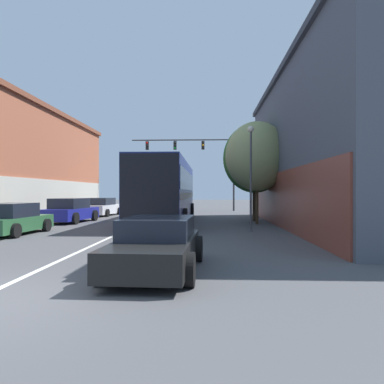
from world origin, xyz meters
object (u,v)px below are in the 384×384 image
object	(u,v)px
street_tree_far	(255,158)
parked_car_left_mid	(12,220)
parked_car_left_near	(101,207)
traffic_signal_gantry	(200,155)
street_tree_near	(257,156)
hatchback_foreground	(157,245)
street_lamp	(251,175)
parked_car_left_far	(71,211)
bus	(167,189)

from	to	relation	value
street_tree_far	parked_car_left_mid	bearing A→B (deg)	-145.40
parked_car_left_near	traffic_signal_gantry	world-z (taller)	traffic_signal_gantry
parked_car_left_near	street_tree_near	world-z (taller)	street_tree_near
hatchback_foreground	parked_car_left_near	xyz separation A→B (m)	(-6.93, 19.42, 0.05)
hatchback_foreground	street_lamp	distance (m)	9.17
parked_car_left_far	street_tree_far	bearing A→B (deg)	-77.25
bus	traffic_signal_gantry	size ratio (longest dim) A/B	1.33
bus	parked_car_left_far	distance (m)	5.76
bus	street_tree_far	bearing A→B (deg)	-79.45
street_tree_near	traffic_signal_gantry	bearing A→B (deg)	103.66
street_tree_far	parked_car_left_far	bearing A→B (deg)	-172.86
parked_car_left_near	street_lamp	distance (m)	14.97
street_lamp	parked_car_left_near	bearing A→B (deg)	132.19
street_lamp	street_tree_near	bearing A→B (deg)	79.00
traffic_signal_gantry	street_lamp	bearing A→B (deg)	-81.64
traffic_signal_gantry	bus	bearing A→B (deg)	-96.89
bus	parked_car_left_far	world-z (taller)	bus
street_tree_near	parked_car_left_mid	bearing A→B (deg)	-152.87
parked_car_left_mid	street_tree_near	size ratio (longest dim) A/B	0.72
parked_car_left_far	traffic_signal_gantry	distance (m)	16.29
parked_car_left_near	street_lamp	xyz separation A→B (m)	(9.97, -11.00, 1.92)
hatchback_foreground	traffic_signal_gantry	world-z (taller)	traffic_signal_gantry
bus	parked_car_left_near	world-z (taller)	bus
hatchback_foreground	parked_car_left_near	bearing A→B (deg)	21.71
hatchback_foreground	street_tree_near	distance (m)	13.46
parked_car_left_near	street_tree_far	xyz separation A→B (m)	(10.89, -4.89, 3.20)
parked_car_left_mid	parked_car_left_far	world-z (taller)	parked_car_left_far
parked_car_left_mid	street_tree_far	world-z (taller)	street_tree_far
traffic_signal_gantry	street_tree_far	size ratio (longest dim) A/B	1.64
parked_car_left_mid	traffic_signal_gantry	distance (m)	21.92
parked_car_left_near	parked_car_left_far	bearing A→B (deg)	-174.80
parked_car_left_far	street_lamp	size ratio (longest dim) A/B	0.93
parked_car_left_far	traffic_signal_gantry	size ratio (longest dim) A/B	0.45
bus	hatchback_foreground	distance (m)	13.67
traffic_signal_gantry	street_tree_far	bearing A→B (deg)	-73.71
parked_car_left_mid	parked_car_left_far	xyz separation A→B (m)	(0.16, 6.25, 0.05)
parked_car_left_mid	parked_car_left_far	size ratio (longest dim) A/B	0.92
parked_car_left_mid	street_tree_far	bearing A→B (deg)	-52.44
hatchback_foreground	street_lamp	size ratio (longest dim) A/B	0.89
hatchback_foreground	parked_car_left_near	distance (m)	20.62
parked_car_left_near	street_tree_near	distance (m)	13.17
parked_car_left_far	parked_car_left_near	bearing A→B (deg)	5.67
parked_car_left_far	parked_car_left_mid	bearing A→B (deg)	-175.84
hatchback_foreground	traffic_signal_gantry	size ratio (longest dim) A/B	0.43
hatchback_foreground	parked_car_left_mid	bearing A→B (deg)	47.76
parked_car_left_far	street_tree_near	world-z (taller)	street_tree_near
street_tree_near	street_tree_far	xyz separation A→B (m)	(0.12, 2.02, 0.07)
parked_car_left_near	street_tree_far	distance (m)	12.36
parked_car_left_near	traffic_signal_gantry	distance (m)	11.47
bus	hatchback_foreground	size ratio (longest dim) A/B	3.07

